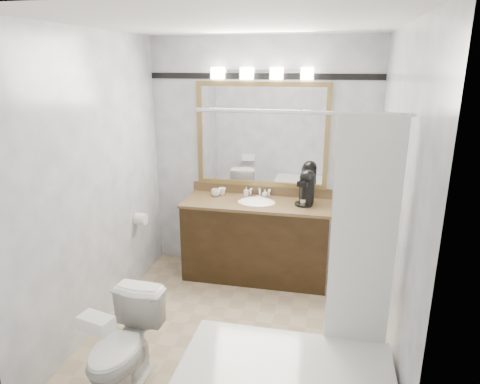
{
  "coord_description": "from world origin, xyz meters",
  "views": [
    {
      "loc": [
        0.71,
        -3.13,
        2.23
      ],
      "look_at": [
        -0.03,
        0.35,
        1.15
      ],
      "focal_mm": 32.0,
      "sensor_mm": 36.0,
      "label": 1
    }
  ],
  "objects": [
    {
      "name": "vanity_light_bar",
      "position": [
        0.0,
        1.23,
        2.13
      ],
      "size": [
        1.02,
        0.14,
        0.12
      ],
      "color": "silver",
      "rests_on": "room"
    },
    {
      "name": "tp_roll",
      "position": [
        -1.14,
        0.66,
        0.7
      ],
      "size": [
        0.11,
        0.12,
        0.12
      ],
      "primitive_type": "cylinder",
      "rotation": [
        0.0,
        1.57,
        0.0
      ],
      "color": "white",
      "rests_on": "room"
    },
    {
      "name": "soap_bottle_b",
      "position": [
        0.06,
        1.2,
        0.89
      ],
      "size": [
        0.07,
        0.07,
        0.08
      ],
      "primitive_type": "imported",
      "rotation": [
        0.0,
        0.0,
        0.06
      ],
      "color": "white",
      "rests_on": "vanity"
    },
    {
      "name": "cup_right",
      "position": [
        -0.41,
        1.19,
        0.89
      ],
      "size": [
        0.1,
        0.1,
        0.07
      ],
      "primitive_type": "imported",
      "rotation": [
        0.0,
        0.0,
        0.3
      ],
      "color": "white",
      "rests_on": "vanity"
    },
    {
      "name": "room",
      "position": [
        0.0,
        0.0,
        1.25
      ],
      "size": [
        2.42,
        2.62,
        2.52
      ],
      "color": "tan",
      "rests_on": "ground"
    },
    {
      "name": "coffee_maker",
      "position": [
        0.5,
        1.06,
        1.03
      ],
      "size": [
        0.19,
        0.23,
        0.36
      ],
      "rotation": [
        0.0,
        0.0,
        -0.38
      ],
      "color": "black",
      "rests_on": "vanity"
    },
    {
      "name": "tissue_box",
      "position": [
        -0.61,
        -1.12,
        0.72
      ],
      "size": [
        0.23,
        0.16,
        0.09
      ],
      "primitive_type": "cube",
      "rotation": [
        0.0,
        0.0,
        -0.24
      ],
      "color": "white",
      "rests_on": "toilet"
    },
    {
      "name": "cup_left",
      "position": [
        -0.47,
        1.12,
        0.89
      ],
      "size": [
        0.1,
        0.1,
        0.08
      ],
      "primitive_type": "imported",
      "rotation": [
        0.0,
        0.0,
        0.07
      ],
      "color": "white",
      "rests_on": "vanity"
    },
    {
      "name": "vanity",
      "position": [
        0.0,
        1.02,
        0.44
      ],
      "size": [
        1.53,
        0.58,
        0.97
      ],
      "color": "black",
      "rests_on": "ground"
    },
    {
      "name": "mirror",
      "position": [
        0.0,
        1.28,
        1.5
      ],
      "size": [
        1.4,
        0.04,
        1.1
      ],
      "color": "olive",
      "rests_on": "room"
    },
    {
      "name": "soap_bottle_a",
      "position": [
        -0.14,
        1.19,
        0.9
      ],
      "size": [
        0.05,
        0.05,
        0.1
      ],
      "primitive_type": "imported",
      "rotation": [
        0.0,
        0.0,
        0.05
      ],
      "color": "white",
      "rests_on": "vanity"
    },
    {
      "name": "toilet",
      "position": [
        -0.61,
        -0.83,
        0.34
      ],
      "size": [
        0.42,
        0.69,
        0.68
      ],
      "primitive_type": "imported",
      "rotation": [
        0.0,
        0.0,
        -0.06
      ],
      "color": "white",
      "rests_on": "ground"
    },
    {
      "name": "soap_bar",
      "position": [
        0.0,
        1.13,
        0.86
      ],
      "size": [
        0.07,
        0.05,
        0.02
      ],
      "primitive_type": "cube",
      "rotation": [
        0.0,
        0.0,
        -0.11
      ],
      "color": "beige",
      "rests_on": "vanity"
    },
    {
      "name": "accent_stripe",
      "position": [
        0.0,
        1.29,
        2.1
      ],
      "size": [
        2.4,
        0.01,
        0.06
      ],
      "primitive_type": "cube",
      "color": "black",
      "rests_on": "room"
    }
  ]
}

